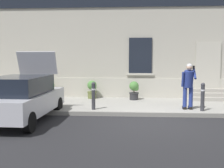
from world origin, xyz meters
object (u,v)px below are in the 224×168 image
person_on_phone (188,83)px  planter_terracotta (50,89)px  bollard_near_person (203,96)px  hatchback_car_silver (22,97)px  planter_charcoal (134,90)px  bollard_far_left (93,95)px  planter_olive (92,89)px

person_on_phone → planter_terracotta: size_ratio=2.02×
bollard_near_person → planter_terracotta: (-6.49, 2.65, -0.11)m
hatchback_car_silver → planter_terracotta: 4.08m
person_on_phone → planter_charcoal: bearing=133.9°
planter_charcoal → hatchback_car_silver: bearing=-133.5°
bollard_near_person → planter_terracotta: bollard_near_person is taller
planter_charcoal → bollard_far_left: bearing=-121.4°
bollard_far_left → person_on_phone: bearing=3.7°
planter_olive → bollard_far_left: bearing=-80.8°
bollard_far_left → planter_charcoal: 2.97m
person_on_phone → bollard_far_left: bearing=-173.4°
bollard_far_left → planter_charcoal: (1.55, 2.54, -0.11)m
planter_olive → planter_charcoal: (2.00, -0.27, 0.00)m
hatchback_car_silver → planter_terracotta: bearing=93.7°
planter_terracotta → planter_charcoal: (4.01, -0.12, 0.00)m
bollard_near_person → person_on_phone: size_ratio=0.60×
hatchback_car_silver → planter_charcoal: bearing=46.5°
bollard_near_person → hatchback_car_silver: bearing=-167.2°
hatchback_car_silver → planter_terracotta: hatchback_car_silver is taller
hatchback_car_silver → person_on_phone: bearing=15.9°
bollard_near_person → planter_charcoal: bearing=134.4°
planter_terracotta → person_on_phone: bearing=-22.0°
planter_olive → person_on_phone: bearing=-32.7°
hatchback_car_silver → bollard_near_person: hatchback_car_silver is taller
planter_olive → planter_charcoal: same height
hatchback_car_silver → bollard_far_left: 2.61m
bollard_near_person → person_on_phone: (-0.48, 0.23, 0.43)m
planter_terracotta → planter_olive: 2.01m
hatchback_car_silver → planter_terracotta: size_ratio=4.77×
bollard_near_person → planter_charcoal: 3.55m
planter_terracotta → planter_charcoal: bearing=-1.7°
hatchback_car_silver → person_on_phone: hatchback_car_silver is taller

